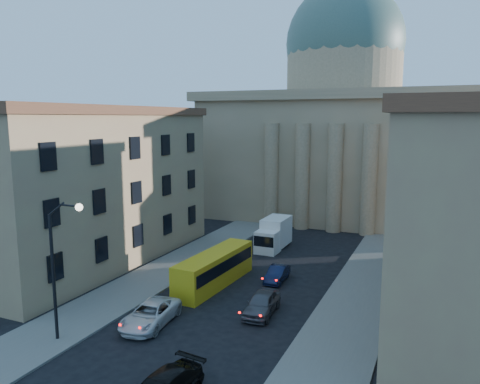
# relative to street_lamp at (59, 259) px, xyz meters

# --- Properties ---
(sidewalk_left) EXTENTS (5.00, 60.00, 0.15)m
(sidewalk_left) POSITION_rel_street_lamp_xyz_m (-1.53, 10.00, -5.21)
(sidewalk_left) COLOR #625F59
(sidewalk_left) RESTS_ON ground
(sidewalk_right) EXTENTS (5.00, 60.00, 0.15)m
(sidewalk_right) POSITION_rel_street_lamp_xyz_m (15.47, 10.00, -5.21)
(sidewalk_right) COLOR #625F59
(sidewalk_right) RESTS_ON ground
(church) EXTENTS (68.02, 28.76, 36.60)m
(church) POSITION_rel_street_lamp_xyz_m (6.97, 47.47, 6.59)
(church) COLOR #867252
(church) RESTS_ON ground
(building_left) EXTENTS (11.60, 26.60, 14.70)m
(building_left) POSITION_rel_street_lamp_xyz_m (-10.03, 14.00, 2.14)
(building_left) COLOR #9D865C
(building_left) RESTS_ON ground
(street_lamp) EXTENTS (2.62, 0.44, 8.83)m
(street_lamp) POSITION_rel_street_lamp_xyz_m (0.00, 0.00, 0.00)
(street_lamp) COLOR black
(street_lamp) RESTS_ON ground
(car_left_mid) EXTENTS (2.99, 5.55, 1.48)m
(car_left_mid) POSITION_rel_street_lamp_xyz_m (3.50, 4.18, -4.55)
(car_left_mid) COLOR silver
(car_left_mid) RESTS_ON ground
(car_right_far) EXTENTS (2.17, 4.69, 1.56)m
(car_right_far) POSITION_rel_street_lamp_xyz_m (9.66, 8.81, -4.51)
(car_right_far) COLOR #49484D
(car_right_far) RESTS_ON ground
(car_right_distant) EXTENTS (1.51, 3.89, 1.26)m
(car_right_distant) POSITION_rel_street_lamp_xyz_m (8.47, 15.52, -4.65)
(car_right_distant) COLOR black
(car_right_distant) RESTS_ON ground
(city_bus) EXTENTS (2.77, 9.80, 2.73)m
(city_bus) POSITION_rel_street_lamp_xyz_m (4.04, 12.63, -3.82)
(city_bus) COLOR gold
(city_bus) RESTS_ON ground
(box_truck) EXTENTS (2.33, 5.76, 3.15)m
(box_truck) POSITION_rel_street_lamp_xyz_m (4.83, 24.91, -3.79)
(box_truck) COLOR white
(box_truck) RESTS_ON ground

